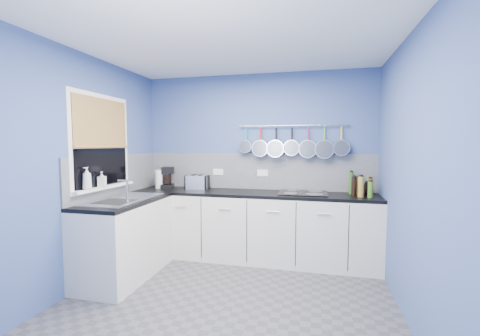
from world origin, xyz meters
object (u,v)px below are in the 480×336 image
at_px(coffee_maker, 167,178).
at_px(hob, 303,193).
at_px(soap_bottle_a, 87,178).
at_px(toaster, 197,182).
at_px(soap_bottle_b, 102,179).
at_px(paper_towel, 159,179).
at_px(canister, 201,184).

xyz_separation_m(coffee_maker, hob, (1.92, -0.02, -0.14)).
bearing_deg(coffee_maker, soap_bottle_a, -118.94).
distance_m(soap_bottle_a, hob, 2.55).
bearing_deg(toaster, coffee_maker, 170.69).
relative_size(soap_bottle_a, coffee_maker, 0.79).
distance_m(soap_bottle_a, soap_bottle_b, 0.24).
height_order(coffee_maker, hob, coffee_maker).
height_order(soap_bottle_a, soap_bottle_b, soap_bottle_a).
bearing_deg(paper_towel, hob, 0.64).
height_order(soap_bottle_a, coffee_maker, soap_bottle_a).
xyz_separation_m(soap_bottle_a, canister, (0.78, 1.30, -0.20)).
height_order(coffee_maker, canister, coffee_maker).
relative_size(soap_bottle_b, hob, 0.28).
relative_size(paper_towel, hob, 0.43).
relative_size(paper_towel, coffee_maker, 0.86).
bearing_deg(hob, soap_bottle_b, -154.78).
relative_size(soap_bottle_a, soap_bottle_b, 1.39).
height_order(toaster, canister, toaster).
relative_size(coffee_maker, toaster, 1.01).
xyz_separation_m(paper_towel, hob, (2.02, 0.02, -0.12)).
distance_m(coffee_maker, toaster, 0.45).
bearing_deg(canister, paper_towel, -174.58).
relative_size(soap_bottle_a, paper_towel, 0.92).
relative_size(toaster, hob, 0.49).
relative_size(soap_bottle_a, hob, 0.39).
height_order(soap_bottle_a, canister, soap_bottle_a).
distance_m(toaster, hob, 1.47).
xyz_separation_m(soap_bottle_a, paper_towel, (0.17, 1.25, -0.14)).
xyz_separation_m(soap_bottle_a, toaster, (0.72, 1.31, -0.17)).
bearing_deg(soap_bottle_b, hob, 25.22).
bearing_deg(toaster, canister, -17.54).
xyz_separation_m(soap_bottle_a, soap_bottle_b, (0.00, 0.24, -0.03)).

